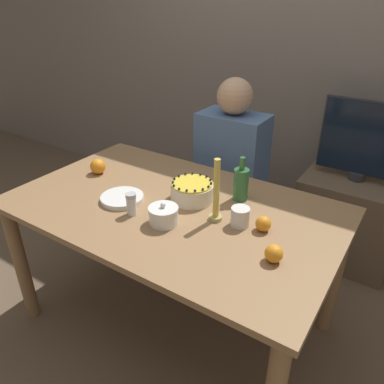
% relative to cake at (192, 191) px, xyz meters
% --- Properties ---
extents(ground_plane, '(12.00, 12.00, 0.00)m').
position_rel_cake_xyz_m(ground_plane, '(-0.05, -0.09, -0.79)').
color(ground_plane, brown).
extents(wall_behind, '(8.00, 0.05, 2.60)m').
position_rel_cake_xyz_m(wall_behind, '(-0.05, 1.31, 0.51)').
color(wall_behind, slate).
rests_on(wall_behind, ground_plane).
extents(dining_table, '(1.54, 0.94, 0.75)m').
position_rel_cake_xyz_m(dining_table, '(-0.05, -0.09, -0.15)').
color(dining_table, '#936D47').
rests_on(dining_table, ground_plane).
extents(cake, '(0.21, 0.21, 0.10)m').
position_rel_cake_xyz_m(cake, '(0.00, 0.00, 0.00)').
color(cake, '#EFE5CC').
rests_on(cake, dining_table).
extents(sugar_bowl, '(0.13, 0.13, 0.10)m').
position_rel_cake_xyz_m(sugar_bowl, '(0.01, -0.24, -0.01)').
color(sugar_bowl, white).
rests_on(sugar_bowl, dining_table).
extents(sugar_shaker, '(0.05, 0.05, 0.10)m').
position_rel_cake_xyz_m(sugar_shaker, '(-0.15, -0.26, 0.01)').
color(sugar_shaker, white).
rests_on(sugar_shaker, dining_table).
extents(plate_stack, '(0.20, 0.20, 0.02)m').
position_rel_cake_xyz_m(plate_stack, '(-0.28, -0.19, -0.03)').
color(plate_stack, white).
rests_on(plate_stack, dining_table).
extents(candle, '(0.06, 0.06, 0.29)m').
position_rel_cake_xyz_m(candle, '(0.18, -0.09, 0.07)').
color(candle, tan).
rests_on(candle, dining_table).
extents(bottle, '(0.07, 0.07, 0.22)m').
position_rel_cake_xyz_m(bottle, '(0.19, 0.13, 0.04)').
color(bottle, '#2D6638').
rests_on(bottle, dining_table).
extents(cup, '(0.08, 0.08, 0.08)m').
position_rel_cake_xyz_m(cup, '(0.29, -0.07, -0.00)').
color(cup, white).
rests_on(cup, dining_table).
extents(orange_fruit_0, '(0.08, 0.08, 0.08)m').
position_rel_cake_xyz_m(orange_fruit_0, '(-0.59, -0.04, -0.00)').
color(orange_fruit_0, orange).
rests_on(orange_fruit_0, dining_table).
extents(orange_fruit_1, '(0.07, 0.07, 0.07)m').
position_rel_cake_xyz_m(orange_fruit_1, '(0.51, -0.22, -0.01)').
color(orange_fruit_1, orange).
rests_on(orange_fruit_1, dining_table).
extents(orange_fruit_2, '(0.07, 0.07, 0.07)m').
position_rel_cake_xyz_m(orange_fruit_2, '(0.39, -0.06, -0.01)').
color(orange_fruit_2, orange).
rests_on(orange_fruit_2, dining_table).
extents(person_man_blue_shirt, '(0.40, 0.34, 1.22)m').
position_rel_cake_xyz_m(person_man_blue_shirt, '(-0.09, 0.58, -0.26)').
color(person_man_blue_shirt, '#473D33').
rests_on(person_man_blue_shirt, ground_plane).
extents(side_cabinet, '(0.61, 0.48, 0.59)m').
position_rel_cake_xyz_m(side_cabinet, '(0.57, 1.02, -0.50)').
color(side_cabinet, brown).
rests_on(side_cabinet, ground_plane).
extents(tv_monitor, '(0.53, 0.10, 0.50)m').
position_rel_cake_xyz_m(tv_monitor, '(0.57, 1.03, 0.05)').
color(tv_monitor, '#2D2D33').
rests_on(tv_monitor, side_cabinet).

